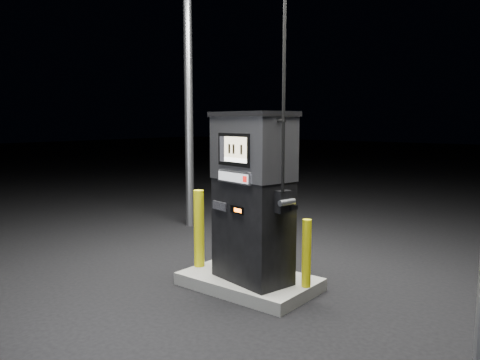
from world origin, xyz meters
The scene contains 5 objects.
ground centered at (0.00, 0.00, 0.00)m, with size 80.00×80.00×0.00m, color black.
pump_island centered at (0.00, 0.00, 0.07)m, with size 1.60×1.00×0.15m, color slate.
fuel_dispenser centered at (0.12, -0.09, 1.17)m, with size 1.14×0.78×4.12m.
bollard_left centered at (-0.74, -0.10, 0.65)m, with size 0.13×0.13×1.00m, color #D5CF0B.
bollard_right centered at (0.74, 0.11, 0.54)m, with size 0.10×0.10×0.78m, color #D5CF0B.
Camera 1 is at (3.38, -4.38, 2.03)m, focal length 35.00 mm.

